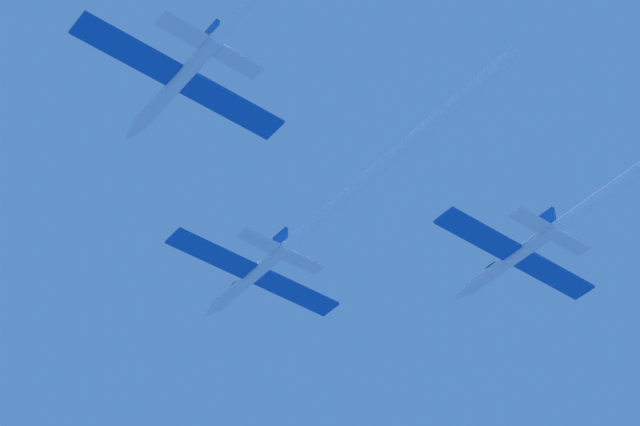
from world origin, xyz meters
TOP-DOWN VIEW (x-y plane):
  - jet_lead at (0.61, -11.99)m, footprint 20.71×48.58m
  - jet_right_wing at (19.76, -33.60)m, footprint 20.71×52.92m

SIDE VIEW (x-z plane):
  - jet_right_wing at x=19.76m, z-range -2.61..0.82m
  - jet_lead at x=0.61m, z-range -1.98..1.45m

